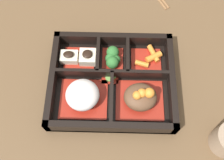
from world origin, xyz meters
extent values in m
plane|color=brown|center=(0.00, 0.00, 0.00)|extent=(3.00, 3.00, 0.00)
cube|color=black|center=(0.00, 0.00, 0.01)|extent=(0.29, 0.24, 0.01)
cube|color=black|center=(0.00, -0.11, 0.02)|extent=(0.29, 0.01, 0.05)
cube|color=black|center=(0.00, 0.11, 0.02)|extent=(0.29, 0.01, 0.05)
cube|color=black|center=(-0.14, 0.00, 0.02)|extent=(0.01, 0.24, 0.05)
cube|color=black|center=(0.14, 0.00, 0.02)|extent=(0.01, 0.24, 0.05)
cube|color=black|center=(0.00, -0.01, 0.02)|extent=(0.27, 0.01, 0.05)
cube|color=black|center=(-0.04, -0.06, 0.02)|extent=(0.01, 0.09, 0.05)
cube|color=black|center=(0.04, -0.06, 0.02)|extent=(0.01, 0.09, 0.05)
cube|color=black|center=(0.00, 0.05, 0.02)|extent=(0.01, 0.12, 0.05)
cube|color=maroon|center=(-0.07, 0.05, 0.01)|extent=(0.11, 0.10, 0.01)
ellipsoid|color=brown|center=(-0.07, 0.05, 0.03)|extent=(0.08, 0.07, 0.04)
sphere|color=orange|center=(-0.08, 0.04, 0.06)|extent=(0.02, 0.02, 0.02)
sphere|color=orange|center=(-0.06, 0.05, 0.06)|extent=(0.02, 0.02, 0.02)
sphere|color=orange|center=(-0.07, 0.04, 0.06)|extent=(0.02, 0.02, 0.02)
cube|color=maroon|center=(0.07, 0.05, 0.01)|extent=(0.11, 0.10, 0.01)
ellipsoid|color=silver|center=(0.07, 0.05, 0.04)|extent=(0.08, 0.08, 0.05)
cube|color=maroon|center=(-0.08, -0.06, 0.01)|extent=(0.07, 0.07, 0.01)
cylinder|color=orange|center=(-0.10, -0.07, 0.02)|extent=(0.04, 0.03, 0.02)
cylinder|color=orange|center=(-0.10, -0.08, 0.02)|extent=(0.03, 0.05, 0.01)
cylinder|color=orange|center=(-0.07, -0.05, 0.02)|extent=(0.04, 0.02, 0.01)
cube|color=maroon|center=(0.00, -0.06, 0.01)|extent=(0.05, 0.07, 0.01)
sphere|color=#2D6B2D|center=(0.00, -0.07, 0.03)|extent=(0.02, 0.02, 0.02)
sphere|color=#2D6B2D|center=(0.00, -0.04, 0.03)|extent=(0.03, 0.03, 0.03)
sphere|color=#2D6B2D|center=(0.01, -0.06, 0.03)|extent=(0.03, 0.03, 0.03)
sphere|color=#2D6B2D|center=(0.00, -0.07, 0.03)|extent=(0.03, 0.03, 0.03)
sphere|color=#2D6B2D|center=(-0.01, -0.05, 0.03)|extent=(0.02, 0.02, 0.02)
sphere|color=#2D6B2D|center=(0.00, -0.07, 0.03)|extent=(0.03, 0.03, 0.03)
cube|color=maroon|center=(0.08, -0.06, 0.01)|extent=(0.08, 0.07, 0.01)
cube|color=beige|center=(0.06, -0.06, 0.03)|extent=(0.04, 0.04, 0.02)
ellipsoid|color=black|center=(0.06, -0.06, 0.04)|extent=(0.02, 0.02, 0.01)
cube|color=beige|center=(0.11, -0.06, 0.02)|extent=(0.04, 0.03, 0.02)
ellipsoid|color=black|center=(0.11, -0.06, 0.04)|extent=(0.03, 0.02, 0.01)
cube|color=maroon|center=(0.01, -0.01, 0.01)|extent=(0.04, 0.04, 0.01)
cylinder|color=#75A84C|center=(0.01, -0.01, 0.02)|extent=(0.02, 0.02, 0.01)
cylinder|color=#75A84C|center=(0.00, -0.02, 0.02)|extent=(0.02, 0.02, 0.01)
camera|label=1|loc=(-0.01, 0.26, 0.59)|focal=42.00mm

